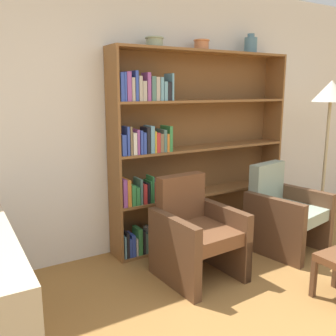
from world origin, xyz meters
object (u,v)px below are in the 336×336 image
(vase_tall, at_px, (251,45))
(armchair_leather, at_px, (195,233))
(bowl_brass, at_px, (154,41))
(bowl_stoneware, at_px, (202,44))
(bookshelf, at_px, (185,152))
(floor_lamp, at_px, (330,100))
(armchair_cushioned, at_px, (284,212))

(vase_tall, height_order, armchair_leather, vase_tall)
(bowl_brass, relative_size, bowl_stoneware, 1.09)
(bookshelf, relative_size, bowl_stoneware, 12.64)
(floor_lamp, bearing_deg, armchair_leather, -174.75)
(bookshelf, relative_size, bowl_brass, 11.63)
(armchair_cushioned, relative_size, floor_lamp, 0.51)
(bookshelf, relative_size, armchair_cushioned, 2.37)
(bookshelf, bearing_deg, armchair_cushioned, -42.21)
(armchair_cushioned, distance_m, floor_lamp, 1.45)
(bowl_stoneware, relative_size, floor_lamp, 0.09)
(floor_lamp, bearing_deg, bookshelf, 162.42)
(armchair_leather, xyz_separation_m, armchair_cushioned, (1.13, -0.00, 0.00))
(vase_tall, xyz_separation_m, armchair_cushioned, (-0.07, -0.69, -1.75))
(bowl_brass, bearing_deg, armchair_leather, -88.09)
(bowl_stoneware, relative_size, armchair_leather, 0.19)
(bowl_brass, relative_size, armchair_leather, 0.20)
(armchair_leather, relative_size, floor_lamp, 0.51)
(bowl_brass, distance_m, armchair_cushioned, 2.18)
(bookshelf, xyz_separation_m, vase_tall, (0.85, -0.02, 1.15))
(bookshelf, distance_m, armchair_cushioned, 1.21)
(armchair_leather, relative_size, armchair_cushioned, 1.00)
(armchair_cushioned, bearing_deg, vase_tall, -106.57)
(armchair_leather, bearing_deg, vase_tall, -153.47)
(vase_tall, distance_m, floor_lamp, 1.12)
(bowl_brass, relative_size, armchair_cushioned, 0.20)
(bowl_stoneware, xyz_separation_m, armchair_cushioned, (0.60, -0.69, -1.72))
(bowl_stoneware, bearing_deg, vase_tall, 0.00)
(armchair_cushioned, bearing_deg, bowl_brass, -41.09)
(bowl_brass, distance_m, armchair_leather, 1.85)
(bowl_brass, distance_m, bowl_stoneware, 0.55)
(vase_tall, xyz_separation_m, armchair_leather, (-1.21, -0.69, -1.75))
(bowl_brass, bearing_deg, armchair_cushioned, -30.74)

